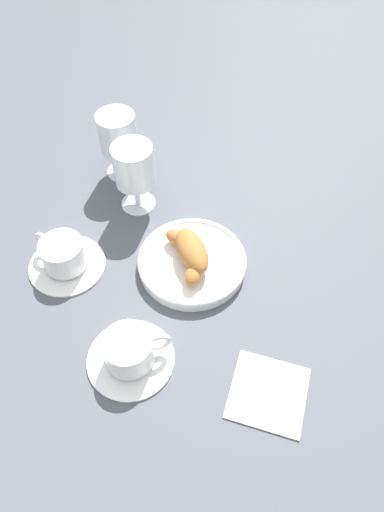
# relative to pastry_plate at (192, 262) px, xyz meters

# --- Properties ---
(ground_plane) EXTENTS (2.20, 2.20, 0.00)m
(ground_plane) POSITION_rel_pastry_plate_xyz_m (-0.02, -0.01, -0.01)
(ground_plane) COLOR #4C4F56
(pastry_plate) EXTENTS (0.19, 0.19, 0.02)m
(pastry_plate) POSITION_rel_pastry_plate_xyz_m (0.00, 0.00, 0.00)
(pastry_plate) COLOR white
(pastry_plate) RESTS_ON ground_plane
(croissant_large) EXTENTS (0.13, 0.09, 0.04)m
(croissant_large) POSITION_rel_pastry_plate_xyz_m (-0.00, 0.00, 0.03)
(croissant_large) COLOR #AD6B33
(croissant_large) RESTS_ON pastry_plate
(coffee_cup_near) EXTENTS (0.14, 0.14, 0.06)m
(coffee_cup_near) POSITION_rel_pastry_plate_xyz_m (-0.18, 0.10, 0.01)
(coffee_cup_near) COLOR white
(coffee_cup_near) RESTS_ON ground_plane
(coffee_cup_far) EXTENTS (0.14, 0.14, 0.06)m
(coffee_cup_far) POSITION_rel_pastry_plate_xyz_m (0.01, 0.22, 0.01)
(coffee_cup_far) COLOR white
(coffee_cup_far) RESTS_ON ground_plane
(juice_glass_left) EXTENTS (0.08, 0.08, 0.14)m
(juice_glass_left) POSITION_rel_pastry_plate_xyz_m (0.16, 0.10, 0.08)
(juice_glass_left) COLOR white
(juice_glass_left) RESTS_ON ground_plane
(juice_glass_right) EXTENTS (0.08, 0.08, 0.14)m
(juice_glass_right) POSITION_rel_pastry_plate_xyz_m (0.25, 0.14, 0.08)
(juice_glass_right) COLOR white
(juice_glass_right) RESTS_ON ground_plane
(folded_napkin) EXTENTS (0.14, 0.14, 0.01)m
(folded_napkin) POSITION_rel_pastry_plate_xyz_m (-0.24, -0.10, -0.01)
(folded_napkin) COLOR silver
(folded_napkin) RESTS_ON ground_plane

